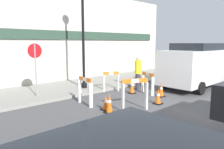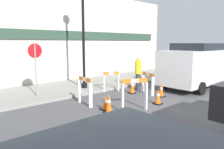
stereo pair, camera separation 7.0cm
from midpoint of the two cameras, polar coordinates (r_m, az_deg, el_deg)
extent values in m
plane|color=#4C4C4F|center=(7.84, 19.63, -9.77)|extent=(60.00, 60.00, 0.00)
cube|color=gray|center=(11.96, -8.00, -2.85)|extent=(18.00, 3.55, 0.12)
cube|color=beige|center=(13.31, -12.88, 9.79)|extent=(18.00, 0.12, 5.50)
cube|color=#2D4738|center=(13.22, -12.64, 10.03)|extent=(16.20, 0.10, 0.50)
cylinder|color=black|center=(11.04, -7.48, -2.83)|extent=(0.29, 0.29, 0.24)
cylinder|color=black|center=(10.83, -7.74, 10.10)|extent=(0.13, 0.13, 5.18)
cylinder|color=gray|center=(9.56, -19.48, 0.92)|extent=(0.06, 0.06, 2.18)
cylinder|color=red|center=(9.50, -19.72, 5.85)|extent=(0.60, 0.03, 0.60)
cube|color=white|center=(9.92, 10.34, -3.10)|extent=(0.14, 0.10, 0.85)
cube|color=white|center=(10.55, 7.83, -2.35)|extent=(0.14, 0.10, 0.85)
cube|color=orange|center=(10.15, 9.11, 0.06)|extent=(0.27, 0.82, 0.15)
cube|color=white|center=(10.15, 9.11, 0.06)|extent=(0.10, 0.25, 0.14)
cube|color=white|center=(10.72, 1.41, -2.16)|extent=(0.12, 0.14, 0.83)
cube|color=white|center=(10.56, -2.32, -2.33)|extent=(0.12, 0.14, 0.83)
cube|color=orange|center=(10.56, -0.44, 0.35)|extent=(0.69, 0.39, 0.15)
cube|color=white|center=(10.56, -0.44, 0.35)|extent=(0.22, 0.14, 0.14)
cube|color=white|center=(8.78, -8.63, -4.31)|extent=(0.14, 0.08, 0.92)
cube|color=white|center=(8.03, -5.82, -5.45)|extent=(0.14, 0.08, 0.92)
cube|color=orange|center=(8.30, -7.36, -1.25)|extent=(0.14, 0.92, 0.15)
cube|color=white|center=(8.30, -7.36, -1.25)|extent=(0.07, 0.28, 0.14)
cube|color=white|center=(7.52, 2.60, -6.12)|extent=(0.11, 0.14, 0.99)
cube|color=white|center=(7.89, 8.71, -5.51)|extent=(0.11, 0.14, 0.99)
cube|color=orange|center=(7.58, 5.80, -1.64)|extent=(0.89, 0.41, 0.15)
cube|color=white|center=(7.58, 5.80, -1.64)|extent=(0.28, 0.14, 0.14)
cube|color=black|center=(9.92, 12.46, -5.55)|extent=(0.30, 0.30, 0.04)
cone|color=orange|center=(9.85, 12.52, -3.69)|extent=(0.23, 0.22, 0.62)
cylinder|color=white|center=(9.85, 12.52, -3.51)|extent=(0.13, 0.13, 0.09)
cube|color=black|center=(7.53, -0.96, -9.86)|extent=(0.30, 0.30, 0.04)
cone|color=orange|center=(7.42, -0.97, -7.26)|extent=(0.23, 0.22, 0.67)
cylinder|color=white|center=(7.41, -0.97, -7.01)|extent=(0.13, 0.13, 0.09)
cube|color=black|center=(7.84, -1.91, -9.11)|extent=(0.30, 0.30, 0.04)
cone|color=orange|center=(7.76, -1.92, -7.23)|extent=(0.23, 0.22, 0.49)
cylinder|color=white|center=(7.76, -1.92, -7.06)|extent=(0.13, 0.13, 0.07)
cube|color=black|center=(8.74, 11.67, -7.43)|extent=(0.30, 0.30, 0.04)
cone|color=orange|center=(8.66, 11.73, -5.39)|extent=(0.22, 0.23, 0.60)
cylinder|color=white|center=(8.65, 11.74, -5.20)|extent=(0.13, 0.13, 0.08)
cube|color=black|center=(10.34, 5.04, -4.81)|extent=(0.30, 0.30, 0.04)
cone|color=orange|center=(10.26, 5.07, -2.80)|extent=(0.23, 0.22, 0.70)
cylinder|color=white|center=(10.26, 5.07, -2.60)|extent=(0.13, 0.13, 0.10)
cylinder|color=#33333D|center=(11.17, 6.54, -1.84)|extent=(0.31, 0.31, 0.81)
cylinder|color=yellow|center=(11.06, 6.60, 1.94)|extent=(0.42, 0.42, 0.67)
sphere|color=beige|center=(11.02, 6.64, 4.21)|extent=(0.26, 0.26, 0.20)
cylinder|color=black|center=(5.74, 26.43, -13.75)|extent=(0.60, 0.18, 0.60)
cube|color=white|center=(12.41, 21.19, 2.10)|extent=(4.86, 1.95, 1.68)
cube|color=#1E2328|center=(12.35, 21.40, 5.98)|extent=(2.67, 1.79, 0.71)
cylinder|color=black|center=(14.28, 20.19, -0.49)|extent=(0.60, 0.18, 0.60)
cylinder|color=black|center=(11.71, 13.42, -2.06)|extent=(0.60, 0.18, 0.60)
cylinder|color=black|center=(10.77, 22.05, -3.35)|extent=(0.60, 0.18, 0.60)
camera|label=1|loc=(0.03, -90.21, -0.03)|focal=35.00mm
camera|label=2|loc=(0.03, 89.79, 0.03)|focal=35.00mm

